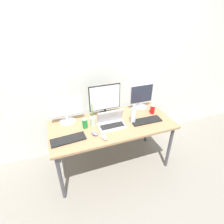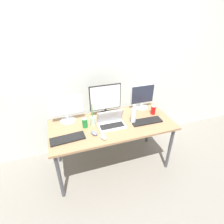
{
  "view_description": "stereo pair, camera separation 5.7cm",
  "coord_description": "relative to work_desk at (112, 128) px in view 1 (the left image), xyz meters",
  "views": [
    {
      "loc": [
        -0.66,
        -1.79,
        2.05
      ],
      "look_at": [
        0.0,
        0.0,
        0.92
      ],
      "focal_mm": 28.0,
      "sensor_mm": 36.0,
      "label": 1
    },
    {
      "loc": [
        -0.6,
        -1.81,
        2.05
      ],
      "look_at": [
        0.0,
        0.0,
        0.92
      ],
      "focal_mm": 28.0,
      "sensor_mm": 36.0,
      "label": 2
    }
  ],
  "objects": [
    {
      "name": "mouse_by_laptop",
      "position": [
        -0.28,
        -0.14,
        0.08
      ],
      "size": [
        0.09,
        0.12,
        0.04
      ],
      "primitive_type": "ellipsoid",
      "rotation": [
        0.0,
        0.0,
        0.39
      ],
      "color": "slate",
      "rests_on": "work_desk"
    },
    {
      "name": "wall_back",
      "position": [
        0.0,
        0.59,
        0.62
      ],
      "size": [
        7.0,
        0.08,
        2.6
      ],
      "primitive_type": "cube",
      "color": "silver",
      "rests_on": "ground"
    },
    {
      "name": "soda_can_near_keyboard",
      "position": [
        0.64,
        0.06,
        0.13
      ],
      "size": [
        0.07,
        0.07,
        0.13
      ],
      "color": "red",
      "rests_on": "work_desk"
    },
    {
      "name": "monitor_right",
      "position": [
        0.57,
        0.28,
        0.25
      ],
      "size": [
        0.37,
        0.2,
        0.37
      ],
      "color": "silver",
      "rests_on": "work_desk"
    },
    {
      "name": "work_desk",
      "position": [
        0.0,
        0.0,
        0.0
      ],
      "size": [
        1.62,
        0.74,
        0.74
      ],
      "color": "#424247",
      "rests_on": "ground"
    },
    {
      "name": "monitor_left",
      "position": [
        -0.54,
        0.25,
        0.26
      ],
      "size": [
        0.44,
        0.21,
        0.37
      ],
      "color": "silver",
      "rests_on": "work_desk"
    },
    {
      "name": "keyboard_aux",
      "position": [
        0.45,
        -0.1,
        0.07
      ],
      "size": [
        0.42,
        0.15,
        0.02
      ],
      "primitive_type": "cube",
      "rotation": [
        0.0,
        0.0,
        -0.02
      ],
      "color": "black",
      "rests_on": "work_desk"
    },
    {
      "name": "water_bottle",
      "position": [
        0.27,
        -0.07,
        0.19
      ],
      "size": [
        0.07,
        0.07,
        0.26
      ],
      "color": "silver",
      "rests_on": "work_desk"
    },
    {
      "name": "mouse_by_keyboard",
      "position": [
        -0.19,
        -0.25,
        0.08
      ],
      "size": [
        0.08,
        0.12,
        0.04
      ],
      "primitive_type": "ellipsoid",
      "rotation": [
        0.0,
        0.0,
        0.22
      ],
      "color": "silver",
      "rests_on": "work_desk"
    },
    {
      "name": "keyboard_main",
      "position": [
        -0.59,
        -0.14,
        0.07
      ],
      "size": [
        0.41,
        0.17,
        0.02
      ],
      "primitive_type": "cube",
      "rotation": [
        0.0,
        0.0,
        0.07
      ],
      "color": "black",
      "rests_on": "work_desk"
    },
    {
      "name": "monitor_center",
      "position": [
        -0.01,
        0.26,
        0.31
      ],
      "size": [
        0.44,
        0.18,
        0.45
      ],
      "color": "black",
      "rests_on": "work_desk"
    },
    {
      "name": "ground_plane",
      "position": [
        0.0,
        0.0,
        -0.68
      ],
      "size": [
        16.0,
        16.0,
        0.0
      ],
      "primitive_type": "plane",
      "color": "gray"
    },
    {
      "name": "bamboo_vase",
      "position": [
        -0.24,
        0.05,
        0.13
      ],
      "size": [
        0.07,
        0.07,
        0.31
      ],
      "color": "#B2D1B7",
      "rests_on": "work_desk"
    },
    {
      "name": "laptop_silver",
      "position": [
        -0.02,
        -0.03,
        0.11
      ],
      "size": [
        0.35,
        0.21,
        0.22
      ],
      "color": "silver",
      "rests_on": "work_desk"
    },
    {
      "name": "soda_can_by_laptop",
      "position": [
        -0.35,
        0.04,
        0.13
      ],
      "size": [
        0.07,
        0.07,
        0.13
      ],
      "color": "#197F33",
      "rests_on": "work_desk"
    }
  ]
}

